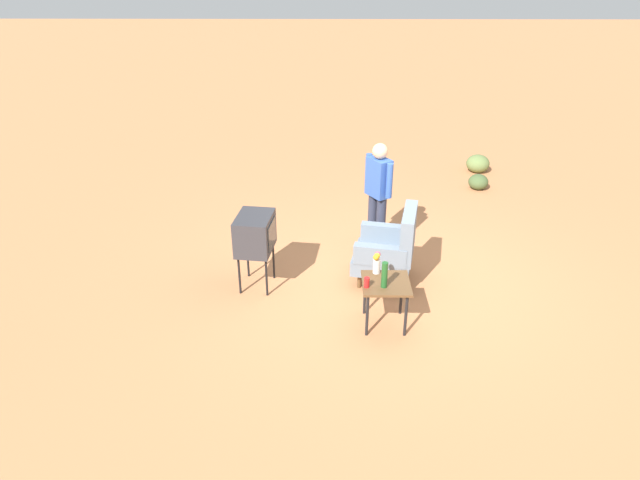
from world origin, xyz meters
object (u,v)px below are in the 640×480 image
(side_table, at_px, (386,288))
(flower_vase, at_px, (377,262))
(person_standing, at_px, (378,190))
(armchair, at_px, (390,248))
(bottle_wine_green, at_px, (384,275))
(soda_can_red, at_px, (367,282))
(tv_on_stand, at_px, (255,234))

(side_table, height_order, flower_vase, flower_vase)
(person_standing, distance_m, flower_vase, 1.75)
(armchair, bearing_deg, bottle_wine_green, -9.86)
(side_table, xyz_separation_m, person_standing, (-1.95, 0.04, 0.43))
(soda_can_red, bearing_deg, person_standing, 172.21)
(person_standing, bearing_deg, tv_on_stand, -56.83)
(armchair, distance_m, flower_vase, 0.87)
(side_table, xyz_separation_m, soda_can_red, (0.10, -0.24, 0.15))
(tv_on_stand, bearing_deg, flower_vase, 67.13)
(side_table, distance_m, flower_vase, 0.33)
(side_table, relative_size, bottle_wine_green, 1.85)
(bottle_wine_green, distance_m, flower_vase, 0.32)
(flower_vase, bearing_deg, soda_can_red, -22.95)
(armchair, height_order, side_table, armchair)
(side_table, height_order, person_standing, person_standing)
(person_standing, bearing_deg, bottle_wine_green, -2.27)
(tv_on_stand, distance_m, flower_vase, 1.65)
(person_standing, height_order, soda_can_red, person_standing)
(side_table, bearing_deg, soda_can_red, -66.54)
(person_standing, height_order, flower_vase, person_standing)
(tv_on_stand, xyz_separation_m, soda_can_red, (0.96, 1.38, -0.13))
(armchair, bearing_deg, tv_on_stand, -85.17)
(flower_vase, bearing_deg, bottle_wine_green, 11.26)
(person_standing, relative_size, bottle_wine_green, 5.12)
(armchair, xyz_separation_m, bottle_wine_green, (1.11, -0.19, 0.25))
(person_standing, distance_m, bottle_wine_green, 2.06)
(bottle_wine_green, bearing_deg, side_table, 159.30)
(armchair, xyz_separation_m, tv_on_stand, (0.15, -1.78, 0.28))
(armchair, relative_size, soda_can_red, 8.69)
(soda_can_red, height_order, flower_vase, flower_vase)
(side_table, distance_m, tv_on_stand, 1.85)
(soda_can_red, distance_m, bottle_wine_green, 0.22)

